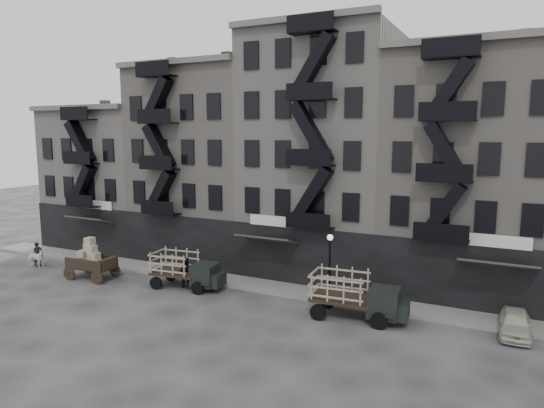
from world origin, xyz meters
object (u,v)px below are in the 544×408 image
at_px(stake_truck_east, 356,292).
at_px(pedestrian_west, 38,254).
at_px(stake_truck_west, 186,267).
at_px(car_east, 515,323).
at_px(wagon, 90,255).
at_px(pedestrian_mid, 186,272).
at_px(horse, 35,259).

xyz_separation_m(stake_truck_east, pedestrian_west, (-24.98, -0.58, -0.58)).
height_order(stake_truck_west, car_east, stake_truck_west).
distance_m(stake_truck_east, pedestrian_west, 24.99).
bearing_deg(wagon, car_east, 2.68).
distance_m(wagon, stake_truck_east, 18.87).
relative_size(wagon, stake_truck_west, 0.70).
bearing_deg(car_east, stake_truck_west, -177.61).
distance_m(car_east, pedestrian_mid, 19.74).
bearing_deg(stake_truck_west, horse, 179.00).
relative_size(wagon, car_east, 0.96).
bearing_deg(pedestrian_west, wagon, -68.40).
bearing_deg(pedestrian_mid, pedestrian_west, -9.88).
height_order(stake_truck_east, car_east, stake_truck_east).
height_order(horse, pedestrian_west, pedestrian_west).
relative_size(wagon, stake_truck_east, 0.66).
xyz_separation_m(stake_truck_west, car_east, (19.54, 1.31, -0.77)).
bearing_deg(pedestrian_west, horse, -118.99).
height_order(pedestrian_west, pedestrian_mid, pedestrian_mid).
height_order(wagon, car_east, wagon).
relative_size(stake_truck_west, pedestrian_mid, 2.52).
bearing_deg(stake_truck_east, pedestrian_mid, 173.73).
xyz_separation_m(pedestrian_west, pedestrian_mid, (13.19, 0.98, 0.08)).
relative_size(horse, pedestrian_west, 0.93).
relative_size(stake_truck_west, stake_truck_east, 0.94).
relative_size(stake_truck_west, car_east, 1.38).
bearing_deg(stake_truck_west, stake_truck_east, -7.52).
bearing_deg(stake_truck_west, car_east, -2.75).
bearing_deg(wagon, horse, 177.08).
bearing_deg(stake_truck_east, horse, 178.20).
distance_m(stake_truck_west, pedestrian_mid, 0.48).
relative_size(stake_truck_west, pedestrian_west, 2.73).
xyz_separation_m(car_east, pedestrian_mid, (-19.71, -1.10, 0.38)).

